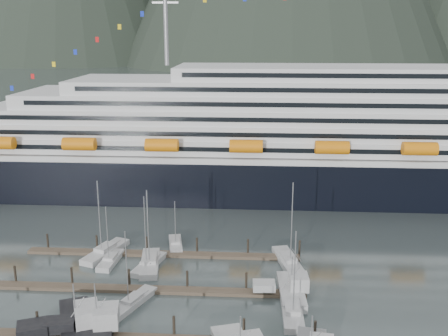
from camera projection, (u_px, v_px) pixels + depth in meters
The scene contains 15 objects.
ground at pixel (177, 302), 76.38m from camera, with size 1600.00×1600.00×0.00m, color #414C4D.
cruise_ship at pixel (336, 144), 124.39m from camera, with size 210.00×30.40×50.30m.
dock_mid at pixel (148, 289), 79.55m from camera, with size 48.18×2.28×3.20m.
dock_far at pixel (163, 254), 92.09m from camera, with size 48.18×2.28×3.20m.
sailboat_a at pixel (111, 261), 89.11m from camera, with size 2.93×8.22×10.73m.
sailboat_b at pixel (149, 265), 87.55m from camera, with size 4.69×9.57×13.09m.
sailboat_c at pixel (150, 264), 87.70m from camera, with size 4.40×10.90×14.26m.
sailboat_d at pixel (133, 303), 75.45m from camera, with size 5.75×9.67×12.10m.
sailboat_e at pixel (105, 252), 92.35m from camera, with size 6.36×11.31×14.35m.
sailboat_f at pixel (176, 244), 95.77m from camera, with size 3.66×7.98×9.31m.
sailboat_g at pixel (288, 262), 88.38m from camera, with size 5.34×11.74×15.31m.
sailboat_h at pixel (292, 314), 72.45m from camera, with size 2.85×9.50×13.50m.
trawler_a at pixel (75, 327), 68.29m from camera, with size 11.78×14.59×7.82m.
trawler_b at pixel (96, 328), 68.03m from camera, with size 9.84×12.84×8.04m.
trawler_e at pixel (290, 290), 78.06m from camera, with size 8.30×10.88×6.96m.
Camera 1 is at (11.26, -68.16, 38.64)m, focal length 42.00 mm.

